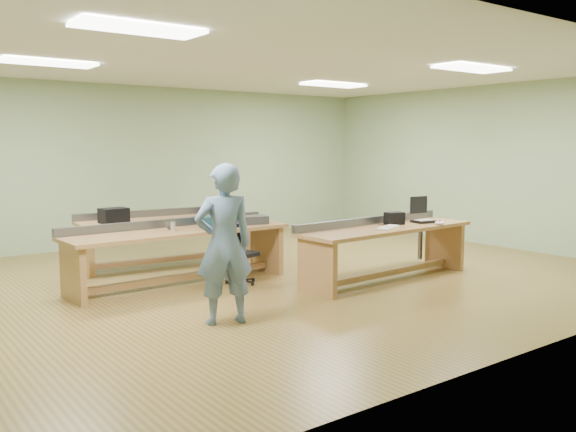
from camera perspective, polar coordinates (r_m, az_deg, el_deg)
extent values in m
plane|color=olive|center=(8.76, -1.85, -5.78)|extent=(10.00, 10.00, 0.00)
plane|color=silver|center=(8.62, -1.93, 14.07)|extent=(10.00, 10.00, 0.00)
cube|color=#93AF84|center=(12.06, -12.83, 4.67)|extent=(10.00, 0.04, 3.00)
cube|color=#93AF84|center=(5.75, 21.50, 2.31)|extent=(10.00, 0.04, 3.00)
cube|color=#93AF84|center=(12.13, 17.97, 4.52)|extent=(0.04, 8.00, 3.00)
cube|color=white|center=(6.11, -13.75, 16.66)|extent=(1.20, 0.50, 0.03)
cube|color=white|center=(8.92, -21.51, 13.18)|extent=(1.20, 0.50, 0.03)
cube|color=white|center=(9.28, 16.85, 13.08)|extent=(1.20, 0.50, 0.03)
cube|color=white|center=(11.33, 4.29, 12.14)|extent=(1.20, 0.50, 0.03)
cube|color=#B3784B|center=(8.61, 9.28, -1.18)|extent=(2.90, 0.92, 0.05)
cube|color=#B3784B|center=(7.73, 2.72, -4.82)|extent=(0.12, 0.67, 0.70)
cube|color=#B3784B|center=(9.70, 14.40, -2.66)|extent=(0.12, 0.67, 0.70)
cube|color=#B3784B|center=(8.72, 9.20, -5.26)|extent=(2.57, 0.24, 0.08)
cube|color=#54565C|center=(8.83, 7.61, -0.44)|extent=(2.86, 0.24, 0.11)
cube|color=#B3784B|center=(8.34, -10.11, -1.46)|extent=(3.13, 0.93, 0.05)
cube|color=#B3784B|center=(7.83, -19.49, -5.06)|extent=(0.10, 0.73, 0.70)
cube|color=#B3784B|center=(9.16, -2.03, -3.00)|extent=(0.10, 0.73, 0.70)
cube|color=#B3784B|center=(8.45, -10.02, -5.66)|extent=(2.81, 0.19, 0.08)
cube|color=#54565C|center=(8.65, -11.30, -0.65)|extent=(3.11, 0.18, 0.11)
cube|color=#B3784B|center=(9.72, -11.18, -0.33)|extent=(2.79, 0.92, 0.05)
cube|color=#B3784B|center=(9.39, -18.38, -3.10)|extent=(0.12, 0.64, 0.70)
cube|color=#B3784B|center=(10.30, -4.53, -1.94)|extent=(0.12, 0.64, 0.70)
cube|color=#B3784B|center=(9.81, -11.10, -3.95)|extent=(2.44, 0.27, 0.08)
cube|color=#54565C|center=(10.01, -11.88, 0.32)|extent=(2.74, 0.27, 0.11)
imported|color=#6384A3|center=(6.44, -6.01, -2.64)|extent=(0.70, 0.55, 1.70)
cube|color=black|center=(9.20, 12.60, -0.49)|extent=(0.35, 0.30, 0.03)
cube|color=black|center=(9.26, 12.12, 1.03)|extent=(0.32, 0.06, 0.25)
cube|color=silver|center=(8.43, 9.36, -1.08)|extent=(0.51, 0.34, 0.03)
ellipsoid|color=white|center=(8.99, 14.00, -0.61)|extent=(0.12, 0.14, 0.06)
cube|color=black|center=(8.88, 9.92, -0.22)|extent=(0.29, 0.22, 0.18)
cylinder|color=black|center=(8.36, -4.41, -5.02)|extent=(0.05, 0.05, 0.39)
cube|color=black|center=(8.32, -4.42, -3.57)|extent=(0.47, 0.47, 0.05)
cube|color=black|center=(8.41, -5.35, -1.99)|extent=(0.36, 0.14, 0.34)
cylinder|color=black|center=(8.40, -4.40, -6.16)|extent=(0.53, 0.53, 0.05)
cube|color=#163747|center=(8.60, -6.94, -0.49)|extent=(0.51, 0.46, 0.15)
cube|color=#333335|center=(8.85, -3.35, -0.35)|extent=(0.48, 0.37, 0.12)
imported|color=#333335|center=(8.39, -10.91, -0.90)|extent=(0.14, 0.14, 0.10)
cylinder|color=silver|center=(8.27, -10.72, -0.95)|extent=(0.07, 0.07, 0.12)
cube|color=black|center=(9.28, -15.99, 0.04)|extent=(0.41, 0.31, 0.22)
cube|color=#333335|center=(10.06, -6.63, 0.50)|extent=(0.36, 0.28, 0.13)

